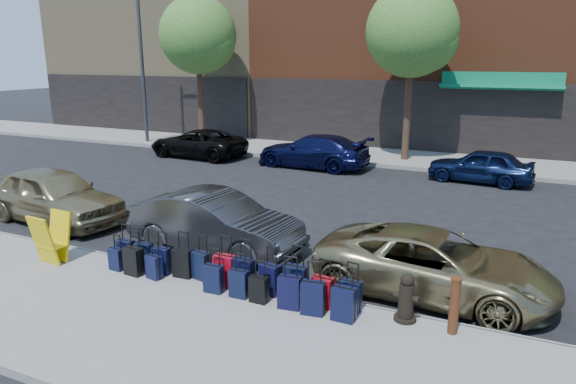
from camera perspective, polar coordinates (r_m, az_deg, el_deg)
The scene contains 38 objects.
ground at distance 14.38m, azimuth 2.93°, elevation -3.40°, with size 120.00×120.00×0.00m, color black.
sidewalk_near at distance 9.11m, azimuth -12.78°, elevation -14.58°, with size 60.00×4.00×0.15m, color gray.
sidewalk_far at distance 23.68m, azimuth 11.87°, elevation 3.74°, with size 60.00×4.00×0.15m, color gray.
curb_near at distance 10.59m, azimuth -6.14°, elevation -9.91°, with size 60.00×0.08×0.15m, color gray.
curb_far at distance 21.75m, azimuth 10.68°, elevation 2.83°, with size 60.00×0.08×0.15m, color gray.
building_left at distance 37.35m, azimuth -10.53°, elevation 19.93°, with size 15.00×12.12×16.00m.
tree_left at distance 26.74m, azimuth -9.71°, elevation 16.57°, with size 3.80×3.80×7.27m.
tree_center at distance 22.67m, azimuth 13.97°, elevation 16.72°, with size 3.80×3.80×7.27m.
streetlight at distance 27.91m, azimuth -15.66°, elevation 14.62°, with size 2.59×0.18×8.00m.
suitcase_front_0 at distance 11.58m, azimuth -17.58°, elevation -6.43°, with size 0.38×0.22×0.90m.
suitcase_front_1 at distance 11.34m, azimuth -15.72°, elevation -6.78°, with size 0.39×0.26×0.87m.
suitcase_front_2 at distance 10.95m, azimuth -13.84°, elevation -7.40°, with size 0.37×0.20×0.89m.
suitcase_front_3 at distance 10.69m, azimuth -11.60°, elevation -7.72°, with size 0.41×0.24×0.96m.
suitcase_front_4 at distance 10.52m, azimuth -9.61°, elevation -8.06°, with size 0.42×0.28×0.92m.
suitcase_front_5 at distance 10.14m, azimuth -7.00°, elevation -8.68°, with size 0.42×0.23×1.02m.
suitcase_front_6 at distance 9.94m, azimuth -4.89°, elevation -9.11°, with size 0.44×0.27×1.01m.
suitcase_front_7 at distance 9.76m, azimuth -2.03°, elevation -9.68°, with size 0.42×0.29×0.94m.
suitcase_front_8 at distance 9.58m, azimuth 0.88°, elevation -10.00°, with size 0.44×0.26×1.03m.
suitcase_front_9 at distance 9.33m, azimuth 3.88°, elevation -11.03°, with size 0.39×0.25×0.89m.
suitcase_front_10 at distance 9.24m, azimuth 6.96°, elevation -11.37°, with size 0.39×0.24×0.89m.
suitcase_back_0 at distance 11.40m, azimuth -18.51°, elevation -7.07°, with size 0.33×0.21×0.77m.
suitcase_back_1 at distance 11.04m, azimuth -16.78°, elevation -7.37°, with size 0.41×0.26×0.93m.
suitcase_back_2 at distance 10.76m, azimuth -14.67°, elevation -8.07°, with size 0.36×0.25×0.78m.
suitcase_back_5 at distance 9.94m, azimuth -8.25°, elevation -9.51°, with size 0.37×0.22×0.87m.
suitcase_back_6 at distance 9.70m, azimuth -5.44°, elevation -10.10°, with size 0.36×0.21×0.85m.
suitcase_back_7 at distance 9.49m, azimuth -3.26°, elevation -10.75°, with size 0.33×0.20×0.79m.
suitcase_back_8 at distance 9.25m, azimuth 0.20°, elevation -11.08°, with size 0.43×0.28×0.96m.
suitcase_back_9 at distance 9.07m, azimuth 2.79°, elevation -11.67°, with size 0.43×0.28×0.96m.
suitcase_back_10 at distance 8.91m, azimuth 6.22°, elevation -12.27°, with size 0.41×0.25×0.96m.
fire_hydrant at distance 9.04m, azimuth 13.00°, elevation -11.49°, with size 0.44×0.38×0.85m.
bollard at distance 8.80m, azimuth 18.01°, elevation -11.85°, with size 0.18×0.18×0.96m.
display_rack at distance 12.23m, azimuth -24.80°, elevation -4.72°, with size 0.66×0.71×1.09m.
car_near_0 at distance 15.64m, azimuth -24.57°, elevation -0.35°, with size 1.80×4.47×1.52m, color #9A8A5E.
car_near_1 at distance 12.24m, azimuth -8.07°, elevation -3.36°, with size 1.49×4.27×1.41m, color #363639.
car_near_2 at distance 10.33m, azimuth 15.90°, elevation -7.73°, with size 2.09×4.53×1.26m, color #93855A.
car_far_0 at distance 24.07m, azimuth -10.00°, elevation 5.37°, with size 2.12×4.60×1.28m, color black.
car_far_1 at distance 21.42m, azimuth 2.78°, elevation 4.57°, with size 1.94×4.76×1.38m, color #0C0F36.
car_far_2 at distance 20.07m, azimuth 20.59°, elevation 2.75°, with size 1.48×3.68×1.25m, color #0D183B.
Camera 1 is at (4.97, -12.73, 4.49)m, focal length 32.00 mm.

